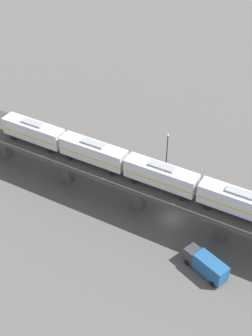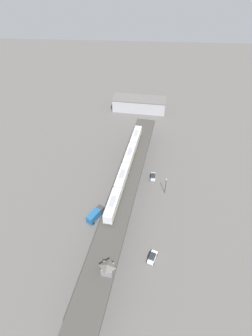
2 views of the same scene
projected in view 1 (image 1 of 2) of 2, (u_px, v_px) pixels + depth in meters
The scene contains 6 objects.
ground_plane at pixel (172, 219), 79.51m from camera, with size 400.00×400.00×0.00m, color #514F4C.
elevated_viaduct at pixel (175, 191), 75.61m from camera, with size 21.49×92.25×7.22m.
subway_train at pixel (126, 163), 75.72m from camera, with size 9.91×49.69×4.45m.
street_car_silver at pixel (123, 164), 90.00m from camera, with size 2.10×4.47×1.89m.
delivery_truck at pixel (206, 264), 69.37m from camera, with size 5.43×7.40×3.20m.
street_lamp at pixel (167, 147), 89.08m from camera, with size 0.44×0.44×6.94m.
Camera 1 is at (-56.22, -13.44, 55.83)m, focal length 50.00 mm.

